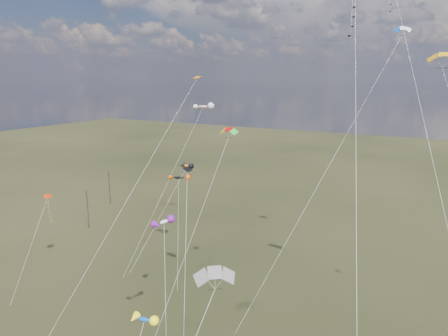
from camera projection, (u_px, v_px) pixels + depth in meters
The scene contains 16 objects.
utility_pole_near at pixel (88, 209), 79.99m from camera, with size 1.40×0.20×8.00m.
utility_pole_far at pixel (109, 187), 95.71m from camera, with size 1.40×0.20×8.00m.
diamond_black_high at pixel (353, 31), 31.88m from camera, with size 8.34×24.44×38.80m.
diamond_navy_tall at pixel (397, 25), 46.27m from camera, with size 15.65×34.23×42.00m.
diamond_black_mid at pixel (186, 245), 37.30m from camera, with size 8.38×13.71×20.80m.
diamond_red_low at pixel (48, 212), 59.85m from camera, with size 3.60×10.21×12.63m.
diamond_orange_center at pixel (143, 171), 43.90m from camera, with size 10.34×18.26×29.90m.
parafoil_yellow at pixel (444, 56), 39.95m from camera, with size 13.38×16.37×32.70m.
parafoil_blue_white at pixel (401, 31), 51.11m from camera, with size 14.21×21.87×36.51m.
parafoil_striped at pixel (215, 273), 25.37m from camera, with size 3.57×14.16×18.22m.
parafoil_tricolor at pixel (228, 131), 44.46m from camera, with size 4.42×13.34×24.62m.
novelty_black_orange at pixel (179, 178), 65.54m from camera, with size 8.53×11.43×14.21m.
novelty_orange_black at pixel (186, 166), 62.77m from camera, with size 6.84×9.28×16.74m.
novelty_white_purple at pixel (164, 223), 39.76m from camera, with size 6.31×8.78×16.11m.
novelty_redwhite_stripe at pixel (202, 107), 71.42m from camera, with size 3.80×21.51×25.42m.
novelty_blue_yellow at pixel (144, 320), 30.98m from camera, with size 2.12×7.23×11.79m.
Camera 1 is at (23.00, -23.28, 29.65)m, focal length 32.00 mm.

